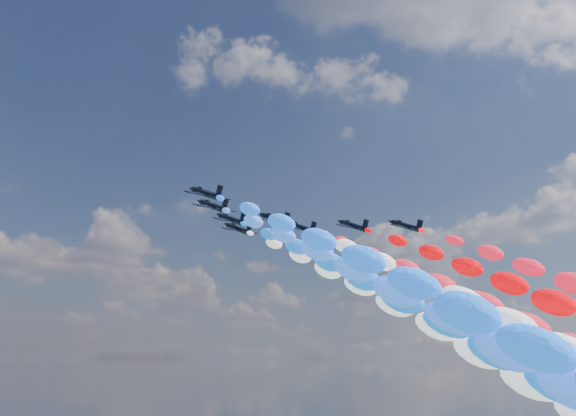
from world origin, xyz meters
TOP-DOWN VIEW (x-y plane):
  - jet_0 at (-26.29, -5.65)m, footprint 9.23×12.21m
  - trail_0 at (-26.29, -68.07)m, footprint 7.06×122.61m
  - jet_1 at (-19.11, 3.32)m, footprint 9.12×12.13m
  - trail_1 at (-19.11, -59.09)m, footprint 7.06×122.61m
  - jet_2 at (-8.16, 13.24)m, footprint 9.17×12.17m
  - trail_2 at (-8.16, -49.18)m, footprint 7.06×122.61m
  - jet_3 at (-1.00, 7.33)m, footprint 9.08×12.11m
  - trail_3 at (-1.00, -55.08)m, footprint 7.06×122.61m
  - jet_4 at (0.00, 22.46)m, footprint 9.31×12.27m
  - trail_4 at (0.00, -39.95)m, footprint 7.06×122.61m
  - jet_5 at (10.36, 12.25)m, footprint 9.07×12.10m
  - trail_5 at (10.36, -50.17)m, footprint 7.06×122.61m
  - jet_6 at (17.95, 3.16)m, footprint 9.09×12.11m
  - jet_7 at (27.41, -4.00)m, footprint 8.69×11.82m

SIDE VIEW (x-z plane):
  - trail_0 at x=-26.29m, z-range 35.02..95.01m
  - trail_1 at x=-19.11m, z-range 35.02..95.01m
  - trail_2 at x=-8.16m, z-range 35.02..95.01m
  - trail_3 at x=-1.00m, z-range 35.02..95.01m
  - trail_4 at x=0.00m, z-range 35.02..95.01m
  - trail_5 at x=10.36m, z-range 35.02..95.01m
  - jet_0 at x=-26.29m, z-range 89.99..96.24m
  - jet_1 at x=-19.11m, z-range 89.99..96.24m
  - jet_2 at x=-8.16m, z-range 89.99..96.24m
  - jet_3 at x=-1.00m, z-range 89.99..96.24m
  - jet_4 at x=0.00m, z-range 89.99..96.24m
  - jet_5 at x=10.36m, z-range 89.99..96.24m
  - jet_6 at x=17.95m, z-range 89.99..96.24m
  - jet_7 at x=27.41m, z-range 89.99..96.24m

